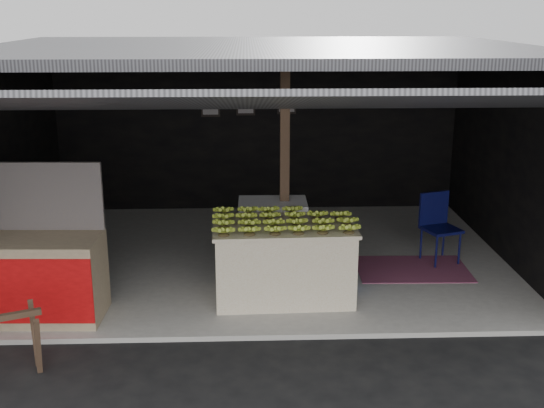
{
  "coord_description": "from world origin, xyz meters",
  "views": [
    {
      "loc": [
        -0.19,
        -6.71,
        3.49
      ],
      "look_at": [
        0.12,
        1.56,
        1.1
      ],
      "focal_mm": 45.0,
      "sensor_mm": 36.0,
      "label": 1
    }
  ],
  "objects_px": {
    "white_crate": "(273,237)",
    "plastic_chair": "(438,221)",
    "banana_table": "(284,261)",
    "neighbor_stall": "(26,274)",
    "sawhorse": "(6,338)",
    "water_barrel": "(343,266)"
  },
  "relations": [
    {
      "from": "white_crate",
      "to": "plastic_chair",
      "type": "height_order",
      "value": "white_crate"
    },
    {
      "from": "banana_table",
      "to": "plastic_chair",
      "type": "distance_m",
      "value": 2.52
    },
    {
      "from": "white_crate",
      "to": "plastic_chair",
      "type": "relative_size",
      "value": 1.03
    },
    {
      "from": "neighbor_stall",
      "to": "sawhorse",
      "type": "relative_size",
      "value": 2.28
    },
    {
      "from": "white_crate",
      "to": "water_barrel",
      "type": "distance_m",
      "value": 1.04
    },
    {
      "from": "neighbor_stall",
      "to": "sawhorse",
      "type": "bearing_deg",
      "value": -80.12
    },
    {
      "from": "banana_table",
      "to": "water_barrel",
      "type": "xyz_separation_m",
      "value": [
        0.78,
        0.31,
        -0.21
      ]
    },
    {
      "from": "neighbor_stall",
      "to": "sawhorse",
      "type": "xyz_separation_m",
      "value": [
        0.17,
        -1.23,
        -0.17
      ]
    },
    {
      "from": "sawhorse",
      "to": "plastic_chair",
      "type": "xyz_separation_m",
      "value": [
        5.0,
        2.89,
        0.21
      ]
    },
    {
      "from": "banana_table",
      "to": "white_crate",
      "type": "height_order",
      "value": "white_crate"
    },
    {
      "from": "sawhorse",
      "to": "water_barrel",
      "type": "bearing_deg",
      "value": 6.41
    },
    {
      "from": "white_crate",
      "to": "plastic_chair",
      "type": "xyz_separation_m",
      "value": [
        2.32,
        0.39,
        0.07
      ]
    },
    {
      "from": "white_crate",
      "to": "sawhorse",
      "type": "relative_size",
      "value": 1.29
    },
    {
      "from": "white_crate",
      "to": "neighbor_stall",
      "type": "xyz_separation_m",
      "value": [
        -2.85,
        -1.27,
        0.03
      ]
    },
    {
      "from": "water_barrel",
      "to": "plastic_chair",
      "type": "bearing_deg",
      "value": 31.86
    },
    {
      "from": "white_crate",
      "to": "sawhorse",
      "type": "bearing_deg",
      "value": -136.25
    },
    {
      "from": "neighbor_stall",
      "to": "plastic_chair",
      "type": "relative_size",
      "value": 1.82
    },
    {
      "from": "sawhorse",
      "to": "white_crate",
      "type": "bearing_deg",
      "value": 20.11
    },
    {
      "from": "banana_table",
      "to": "neighbor_stall",
      "type": "height_order",
      "value": "neighbor_stall"
    },
    {
      "from": "neighbor_stall",
      "to": "water_barrel",
      "type": "height_order",
      "value": "neighbor_stall"
    },
    {
      "from": "white_crate",
      "to": "neighbor_stall",
      "type": "distance_m",
      "value": 3.12
    },
    {
      "from": "banana_table",
      "to": "white_crate",
      "type": "xyz_separation_m",
      "value": [
        -0.1,
        0.81,
        0.03
      ]
    }
  ]
}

